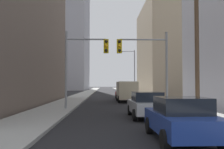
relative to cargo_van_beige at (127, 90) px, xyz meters
name	(u,v)px	position (x,y,z in m)	size (l,w,h in m)	color
sidewalk_left	(86,93)	(-6.34, 24.11, -1.21)	(3.06, 160.00, 0.15)	#9E9E99
sidewalk_right	(132,93)	(3.22, 24.11, -1.21)	(3.06, 160.00, 0.15)	#9E9E99
cargo_van_beige	(127,90)	(0.00, 0.00, 0.00)	(2.16, 5.23, 2.26)	#C6B793
sedan_blue	(181,119)	(0.15, -19.74, -0.52)	(1.95, 4.22, 1.52)	navy
sedan_silver	(147,105)	(-0.02, -13.64, -0.52)	(1.95, 4.24, 1.52)	#B7BABF
sedan_red	(123,93)	(0.02, 5.84, -0.52)	(1.95, 4.25, 1.52)	maroon
traffic_signal_near_left	(84,57)	(-4.02, -9.23, 2.73)	(3.32, 0.44, 6.00)	gray
traffic_signal_near_right	(145,57)	(0.61, -9.23, 2.76)	(3.93, 0.44, 6.00)	gray
utility_pole_right	(197,39)	(3.52, -12.26, 3.65)	(2.20, 0.28, 9.33)	brown
street_lamp_right	(132,68)	(1.96, 12.25, 3.28)	(2.61, 0.32, 7.50)	gray
building_right_mid_block	(197,50)	(17.10, 24.28, 7.92)	(22.88, 20.45, 18.41)	tan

